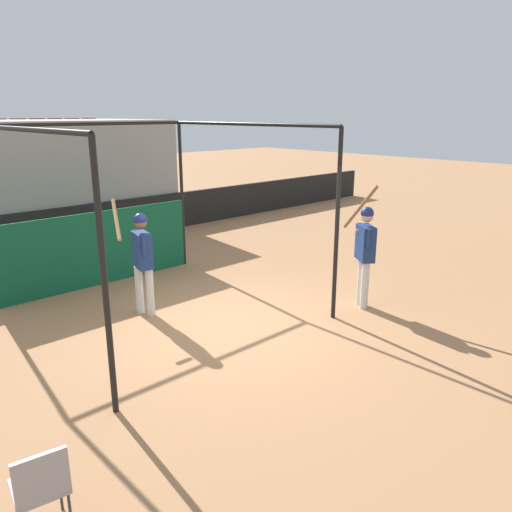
# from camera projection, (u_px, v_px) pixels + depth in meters

# --- Properties ---
(ground_plane) EXTENTS (60.00, 60.00, 0.00)m
(ground_plane) POSITION_uv_depth(u_px,v_px,m) (233.00, 325.00, 7.95)
(ground_plane) COLOR #A8754C
(outfield_wall) EXTENTS (24.00, 0.12, 1.02)m
(outfield_wall) POSITION_uv_depth(u_px,v_px,m) (62.00, 228.00, 12.35)
(outfield_wall) COLOR black
(outfield_wall) RESTS_ON ground
(bleacher_section) EXTENTS (7.05, 4.00, 3.10)m
(bleacher_section) POSITION_uv_depth(u_px,v_px,m) (27.00, 179.00, 13.50)
(bleacher_section) COLOR #9E9E99
(bleacher_section) RESTS_ON ground
(batting_cage) EXTENTS (4.00, 4.27, 3.10)m
(batting_cage) POSITION_uv_depth(u_px,v_px,m) (116.00, 224.00, 9.03)
(batting_cage) COLOR black
(batting_cage) RESTS_ON ground
(player_batter) EXTENTS (0.58, 0.94, 1.90)m
(player_batter) POSITION_uv_depth(u_px,v_px,m) (142.00, 255.00, 8.10)
(player_batter) COLOR silver
(player_batter) RESTS_ON ground
(player_waiting) EXTENTS (0.61, 0.80, 2.08)m
(player_waiting) POSITION_uv_depth(u_px,v_px,m) (365.00, 247.00, 8.45)
(player_waiting) COLOR silver
(player_waiting) RESTS_ON ground
(folding_chair) EXTENTS (0.46, 0.46, 0.84)m
(folding_chair) POSITION_uv_depth(u_px,v_px,m) (41.00, 484.00, 3.82)
(folding_chair) COLOR #99999E
(folding_chair) RESTS_ON ground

